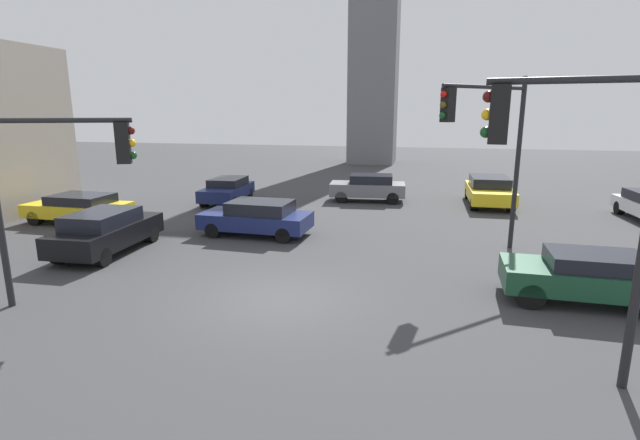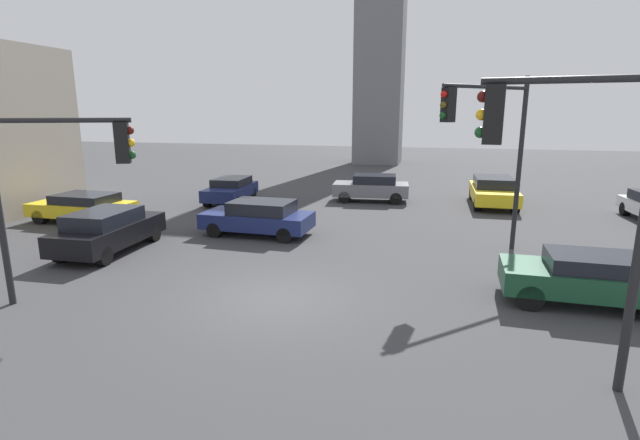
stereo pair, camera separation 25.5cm
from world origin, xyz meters
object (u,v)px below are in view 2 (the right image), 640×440
at_px(car_5, 108,230).
at_px(car_7, 231,189).
at_px(traffic_light_1, 489,132).
at_px(car_1, 83,207).
at_px(car_4, 493,191).
at_px(car_6, 372,187).
at_px(car_2, 259,217).
at_px(car_3, 587,277).
at_px(traffic_light_0, 568,166).
at_px(traffic_light_2, 62,167).

relative_size(car_5, car_7, 1.06).
relative_size(traffic_light_1, car_1, 1.36).
height_order(car_1, car_5, car_5).
xyz_separation_m(car_4, car_5, (-13.64, -11.91, 0.01)).
relative_size(traffic_light_1, car_5, 1.35).
xyz_separation_m(car_6, car_7, (-7.20, -2.08, -0.07)).
distance_m(car_2, car_3, 11.34).
distance_m(car_1, car_5, 5.46).
relative_size(car_1, car_5, 0.99).
relative_size(traffic_light_0, car_1, 1.26).
bearing_deg(car_7, traffic_light_1, 56.87).
bearing_deg(traffic_light_1, car_1, -48.34).
xyz_separation_m(traffic_light_0, car_4, (0.68, 16.84, -3.09)).
bearing_deg(traffic_light_1, car_2, -50.25).
distance_m(car_1, car_4, 19.55).
distance_m(traffic_light_1, car_3, 5.48).
xyz_separation_m(traffic_light_0, car_3, (1.64, 3.85, -3.14)).
height_order(car_4, car_7, car_4).
bearing_deg(car_5, car_6, -35.24).
bearing_deg(traffic_light_1, traffic_light_2, -12.69).
bearing_deg(traffic_light_1, car_6, -105.91).
height_order(car_1, car_3, car_3).
bearing_deg(car_1, car_2, 178.93).
distance_m(car_2, car_6, 8.76).
xyz_separation_m(car_3, car_4, (-0.96, 12.99, 0.05)).
xyz_separation_m(car_3, car_7, (-14.35, 10.52, -0.02)).
height_order(traffic_light_2, car_4, traffic_light_2).
bearing_deg(car_3, car_6, -59.05).
xyz_separation_m(car_2, car_3, (10.42, -4.47, -0.00)).
height_order(traffic_light_1, traffic_light_2, traffic_light_1).
distance_m(car_2, car_4, 12.74).
height_order(car_3, car_7, car_3).
xyz_separation_m(car_1, car_4, (17.71, 8.28, 0.09)).
height_order(traffic_light_2, car_5, traffic_light_2).
bearing_deg(car_6, traffic_light_1, 113.45).
height_order(car_1, car_7, car_7).
relative_size(traffic_light_1, car_3, 1.48).
relative_size(traffic_light_0, car_6, 1.33).
bearing_deg(traffic_light_2, traffic_light_0, -31.89).
distance_m(traffic_light_1, car_2, 8.89).
height_order(traffic_light_0, car_7, traffic_light_0).
bearing_deg(car_5, traffic_light_0, -113.19).
bearing_deg(car_5, car_7, -3.88).
relative_size(traffic_light_1, car_2, 1.37).
relative_size(traffic_light_2, car_4, 1.04).
bearing_deg(traffic_light_1, car_7, -74.21).
distance_m(car_3, car_7, 17.79).
bearing_deg(car_1, car_4, -154.30).
relative_size(traffic_light_0, car_7, 1.33).
xyz_separation_m(car_1, car_5, (4.08, -3.63, 0.09)).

